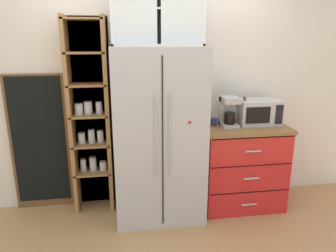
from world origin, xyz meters
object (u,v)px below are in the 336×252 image
object	(u,v)px
refrigerator	(158,135)
mug_navy	(214,122)
microwave	(257,112)
chalkboard_menu	(40,143)
coffee_maker	(229,111)
bottle_amber	(244,113)

from	to	relation	value
refrigerator	mug_navy	bearing A→B (deg)	7.46
microwave	chalkboard_menu	bearing A→B (deg)	174.62
coffee_maker	bottle_amber	distance (m)	0.17
coffee_maker	refrigerator	bearing A→B (deg)	-175.88
microwave	refrigerator	bearing A→B (deg)	-174.93
refrigerator	bottle_amber	world-z (taller)	refrigerator
refrigerator	coffee_maker	size ratio (longest dim) A/B	5.61
refrigerator	mug_navy	world-z (taller)	refrigerator
chalkboard_menu	coffee_maker	bearing A→B (deg)	-7.48
bottle_amber	mug_navy	bearing A→B (deg)	175.77
mug_navy	chalkboard_menu	distance (m)	1.86
coffee_maker	mug_navy	size ratio (longest dim) A/B	2.91
microwave	bottle_amber	size ratio (longest dim) A/B	1.48
microwave	chalkboard_menu	world-z (taller)	chalkboard_menu
mug_navy	bottle_amber	xyz separation A→B (m)	(0.32, -0.02, 0.09)
refrigerator	chalkboard_menu	bearing A→B (deg)	165.69
refrigerator	microwave	world-z (taller)	refrigerator
microwave	mug_navy	distance (m)	0.49
refrigerator	bottle_amber	distance (m)	0.94
bottle_amber	refrigerator	bearing A→B (deg)	-176.59
bottle_amber	chalkboard_menu	distance (m)	2.19
refrigerator	mug_navy	size ratio (longest dim) A/B	16.32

